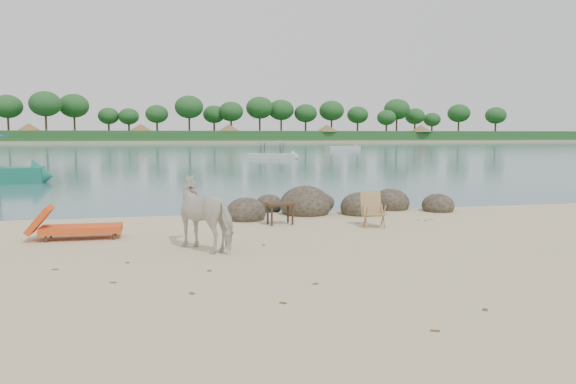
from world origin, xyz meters
name	(u,v)px	position (x,y,z in m)	size (l,w,h in m)	color
water	(177,147)	(0.00, 90.00, 0.00)	(400.00, 400.00, 0.00)	#335D67
far_shore	(170,142)	(0.00, 170.00, 0.00)	(420.00, 90.00, 1.40)	tan
far_scenery	(172,131)	(0.03, 136.70, 3.14)	(420.00, 18.00, 9.50)	#1E4C1E
boulders	(331,207)	(2.09, 5.65, 0.19)	(6.33, 2.84, 1.01)	#2F281F
cow	(208,214)	(-1.53, 1.53, 0.67)	(0.72, 1.58, 1.33)	silver
side_table	(280,215)	(0.32, 3.98, 0.25)	(0.63, 0.41, 0.51)	#331E14
lounge_chair	(82,226)	(-3.96, 3.11, 0.29)	(1.96, 0.68, 0.59)	#F0571C
deck_chair	(375,211)	(2.34, 3.15, 0.40)	(0.51, 0.56, 0.80)	#A87F54
boat_mid	(272,145)	(7.35, 41.23, 1.22)	(4.98, 1.12, 2.44)	silver
boat_far	(343,147)	(22.49, 66.92, 0.35)	(5.99, 1.35, 0.70)	#B9B9B5
dead_leaves	(306,258)	(0.05, 0.47, 0.00)	(8.27, 7.46, 0.00)	brown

